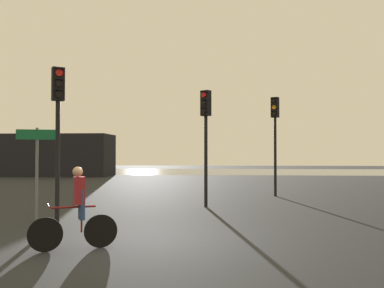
% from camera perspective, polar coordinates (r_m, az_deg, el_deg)
% --- Properties ---
extents(ground_plane, '(120.00, 120.00, 0.00)m').
position_cam_1_polar(ground_plane, '(9.43, -5.24, -12.76)').
color(ground_plane, black).
extents(water_strip, '(80.00, 16.00, 0.01)m').
position_cam_1_polar(water_strip, '(45.80, 2.08, -3.68)').
color(water_strip, slate).
rests_on(water_strip, ground).
extents(distant_building, '(9.87, 4.00, 3.55)m').
position_cam_1_polar(distant_building, '(38.51, -18.00, -1.42)').
color(distant_building, black).
rests_on(distant_building, ground).
extents(traffic_light_far_right, '(0.39, 0.41, 4.39)m').
position_cam_1_polar(traffic_light_far_right, '(19.33, 11.01, 2.20)').
color(traffic_light_far_right, black).
rests_on(traffic_light_far_right, ground).
extents(traffic_light_near_left, '(0.40, 0.42, 4.21)m').
position_cam_1_polar(traffic_light_near_left, '(12.14, -17.45, 3.78)').
color(traffic_light_near_left, black).
rests_on(traffic_light_near_left, ground).
extents(traffic_light_center, '(0.40, 0.42, 4.12)m').
position_cam_1_polar(traffic_light_center, '(15.12, 1.84, 2.48)').
color(traffic_light_center, black).
rests_on(traffic_light_center, ground).
extents(direction_sign_post, '(1.06, 0.34, 2.60)m').
position_cam_1_polar(direction_sign_post, '(12.67, -19.98, -2.04)').
color(direction_sign_post, slate).
rests_on(direction_sign_post, ground).
extents(cyclist, '(1.56, 0.80, 1.62)m').
position_cam_1_polar(cyclist, '(8.75, -15.07, -8.17)').
color(cyclist, black).
rests_on(cyclist, ground).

